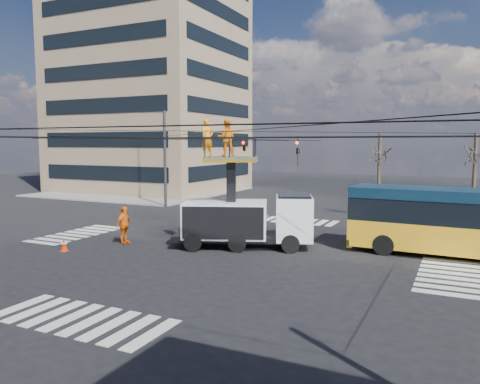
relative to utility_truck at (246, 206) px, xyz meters
name	(u,v)px	position (x,y,z in m)	size (l,w,h in m)	color
ground	(229,251)	(-0.38, -1.22, -2.12)	(120.00, 120.00, 0.00)	black
sidewalk_nw	(144,192)	(-21.38, 19.78, -2.06)	(18.00, 18.00, 0.12)	slate
crosswalks	(229,251)	(-0.38, -1.22, -2.11)	(22.40, 22.40, 0.02)	silver
building_tower	(150,57)	(-22.36, 22.76, 12.89)	(18.06, 16.06, 30.00)	#877056
overhead_network	(231,164)	(-0.45, -0.81, 2.17)	(24.24, 24.24, 8.00)	#2D2D30
tree_a	(380,153)	(4.62, 12.28, 2.51)	(2.00, 2.00, 6.00)	#382B21
tree_b	(475,154)	(10.62, 12.28, 2.51)	(2.00, 2.00, 6.00)	#382B21
utility_truck	(246,206)	(0.00, 0.00, 0.00)	(7.36, 4.68, 6.56)	black
traffic_cone	(64,245)	(-7.75, -4.77, -1.79)	(0.36, 0.36, 0.65)	#F7360A
worker_ground	(124,225)	(-6.17, -2.11, -1.11)	(1.18, 0.49, 2.02)	orange
flagger	(394,233)	(7.01, 2.17, -1.16)	(1.24, 0.71, 1.91)	orange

